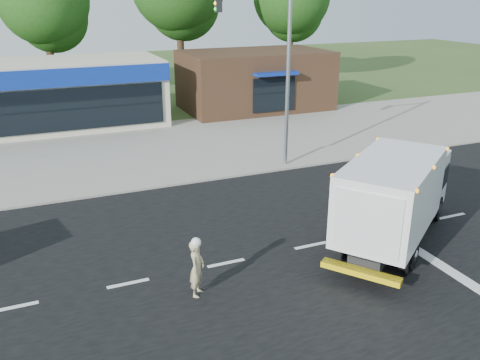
{
  "coord_description": "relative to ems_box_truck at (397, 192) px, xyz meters",
  "views": [
    {
      "loc": [
        -7.91,
        -12.81,
        7.82
      ],
      "look_at": [
        -1.52,
        2.42,
        1.7
      ],
      "focal_mm": 38.0,
      "sensor_mm": 36.0,
      "label": 1
    }
  ],
  "objects": [
    {
      "name": "ground",
      "position": [
        -2.6,
        0.78,
        -1.78
      ],
      "size": [
        120.0,
        120.0,
        0.0
      ],
      "primitive_type": "plane",
      "color": "#385123",
      "rests_on": "ground"
    },
    {
      "name": "lane_markings",
      "position": [
        -1.25,
        -0.57,
        -1.76
      ],
      "size": [
        55.2,
        7.0,
        0.01
      ],
      "color": "silver",
      "rests_on": "road_asphalt"
    },
    {
      "name": "ems_box_truck",
      "position": [
        0.0,
        0.0,
        0.0
      ],
      "size": [
        6.87,
        5.86,
        3.09
      ],
      "rotation": [
        0.0,
        0.0,
        0.64
      ],
      "color": "black",
      "rests_on": "ground"
    },
    {
      "name": "emergency_worker",
      "position": [
        -6.94,
        -0.5,
        -0.93
      ],
      "size": [
        0.66,
        0.71,
        1.73
      ],
      "rotation": [
        0.0,
        0.0,
        0.97
      ],
      "color": "tan",
      "rests_on": "ground"
    },
    {
      "name": "road_asphalt",
      "position": [
        -2.6,
        0.78,
        -1.78
      ],
      "size": [
        60.0,
        14.0,
        0.02
      ],
      "primitive_type": "cube",
      "color": "black",
      "rests_on": "ground"
    },
    {
      "name": "retail_strip_mall",
      "position": [
        -11.6,
        20.71,
        0.23
      ],
      "size": [
        18.0,
        6.2,
        4.0
      ],
      "color": "beige",
      "rests_on": "ground"
    },
    {
      "name": "brown_storefront",
      "position": [
        4.4,
        20.76,
        0.22
      ],
      "size": [
        10.0,
        6.7,
        4.0
      ],
      "color": "#382316",
      "rests_on": "ground"
    },
    {
      "name": "parking_apron",
      "position": [
        -2.6,
        14.78,
        -1.77
      ],
      "size": [
        60.0,
        9.0,
        0.02
      ],
      "primitive_type": "cube",
      "color": "gray",
      "rests_on": "ground"
    },
    {
      "name": "traffic_signal_pole",
      "position": [
        -0.25,
        8.38,
        3.14
      ],
      "size": [
        3.51,
        0.25,
        8.0
      ],
      "color": "gray",
      "rests_on": "ground"
    },
    {
      "name": "sidewalk",
      "position": [
        -2.6,
        8.98,
        -1.72
      ],
      "size": [
        60.0,
        2.4,
        0.12
      ],
      "primitive_type": "cube",
      "color": "gray",
      "rests_on": "ground"
    }
  ]
}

